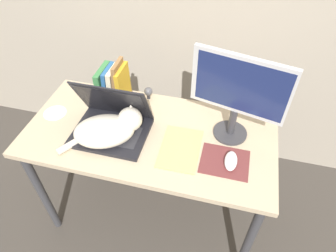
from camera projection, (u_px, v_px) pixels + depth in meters
The scene contains 10 objects.
desk at pixel (150, 145), 1.55m from camera, with size 1.24×0.60×0.74m.
laptop at pixel (112, 123), 1.46m from camera, with size 0.36×0.28×0.27m.
cat at pixel (109, 129), 1.41m from camera, with size 0.36×0.30×0.15m.
external_monitor at pixel (238, 93), 1.30m from camera, with size 0.43×0.17×0.44m.
mousepad at pixel (225, 161), 1.35m from camera, with size 0.22×0.18×0.00m.
computer_mouse at pixel (231, 161), 1.33m from camera, with size 0.06×0.11×0.03m.
book_row at pixel (113, 84), 1.59m from camera, with size 0.14×0.16×0.25m.
notepad at pixel (180, 148), 1.40m from camera, with size 0.19×0.28×0.01m.
webcam at pixel (148, 92), 1.64m from camera, with size 0.05×0.05×0.07m.
cd_disc at pixel (55, 113), 1.59m from camera, with size 0.12×0.12×0.00m.
Camera 1 is at (0.35, -0.68, 1.81)m, focal length 32.00 mm.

